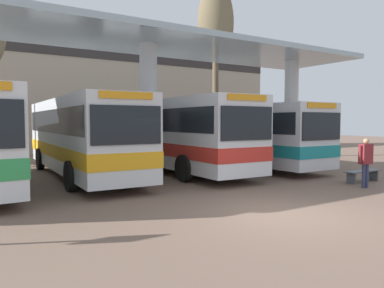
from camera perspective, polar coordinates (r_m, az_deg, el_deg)
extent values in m
plane|color=#755B4C|center=(10.18, 13.27, -10.28)|extent=(100.00, 100.00, 0.00)
cube|color=tan|center=(30.73, -19.00, 7.86)|extent=(40.00, 0.50, 9.72)
cube|color=#332D2D|center=(31.24, -19.14, 14.63)|extent=(40.00, 0.58, 2.33)
cylinder|color=silver|center=(16.37, -6.63, 5.07)|extent=(0.76, 0.76, 5.74)
cylinder|color=silver|center=(21.67, 14.88, 4.58)|extent=(0.76, 0.76, 5.74)
cube|color=#9EB2BC|center=(16.73, -6.70, 15.36)|extent=(22.57, 5.40, 0.24)
cylinder|color=black|center=(12.69, -25.33, -5.45)|extent=(0.33, 1.03, 1.02)
cube|color=silver|center=(17.15, -16.68, 1.44)|extent=(2.83, 11.67, 2.99)
cube|color=black|center=(17.14, -16.71, 3.34)|extent=(2.85, 11.21, 0.96)
cube|color=orange|center=(17.19, -16.64, -0.80)|extent=(2.87, 11.71, 0.54)
cube|color=black|center=(11.56, -9.87, 2.86)|extent=(2.25, 0.14, 1.20)
cube|color=orange|center=(11.59, -9.92, 7.35)|extent=(1.71, 0.11, 0.22)
cylinder|color=black|center=(13.50, -18.02, -4.67)|extent=(0.32, 1.07, 1.07)
cylinder|color=black|center=(14.21, -8.33, -4.14)|extent=(0.32, 1.07, 1.07)
cylinder|color=black|center=(20.14, -22.15, -2.13)|extent=(0.32, 1.07, 1.07)
cylinder|color=black|center=(20.62, -15.42, -1.87)|extent=(0.32, 1.07, 1.07)
cube|color=silver|center=(18.75, -3.71, 1.84)|extent=(2.77, 12.40, 3.05)
cube|color=black|center=(18.74, -3.72, 3.61)|extent=(2.80, 11.91, 0.97)
cube|color=red|center=(18.78, -3.71, -0.25)|extent=(2.81, 12.44, 0.55)
cube|color=black|center=(13.52, 8.42, 3.13)|extent=(2.30, 0.11, 1.22)
cube|color=orange|center=(13.55, 8.45, 7.05)|extent=(1.75, 0.09, 0.22)
cylinder|color=black|center=(14.89, -1.21, -3.71)|extent=(0.30, 1.10, 1.09)
cylinder|color=black|center=(16.27, 6.45, -3.12)|extent=(0.30, 1.10, 1.09)
cylinder|color=black|center=(21.44, -10.84, -1.58)|extent=(0.30, 1.10, 1.09)
cylinder|color=black|center=(22.41, -4.84, -1.31)|extent=(0.30, 1.10, 1.09)
cube|color=silver|center=(20.72, 5.92, 1.69)|extent=(2.52, 12.08, 2.87)
cube|color=black|center=(20.71, 5.93, 3.20)|extent=(2.56, 11.60, 0.92)
cube|color=teal|center=(20.75, 5.91, -0.09)|extent=(2.56, 12.12, 0.52)
cube|color=black|center=(16.38, 19.18, 2.56)|extent=(2.32, 0.06, 1.15)
cube|color=orange|center=(16.39, 19.24, 5.58)|extent=(1.77, 0.05, 0.22)
cylinder|color=black|center=(17.14, 10.32, -2.90)|extent=(0.28, 1.04, 1.04)
cylinder|color=black|center=(18.93, 15.96, -2.38)|extent=(0.28, 1.04, 1.04)
cylinder|color=black|center=(22.83, -1.77, -1.27)|extent=(0.28, 1.04, 1.04)
cylinder|color=black|center=(24.20, 3.39, -1.01)|extent=(0.28, 1.04, 1.04)
cube|color=#4C5156|center=(16.30, 24.59, -3.77)|extent=(1.84, 0.44, 0.04)
cube|color=#4C5156|center=(15.73, 23.09, -4.83)|extent=(0.07, 0.37, 0.42)
cube|color=#4C5156|center=(16.95, 25.93, -4.32)|extent=(0.07, 0.37, 0.42)
cylinder|color=#333856|center=(14.86, 24.68, -4.47)|extent=(0.14, 0.14, 0.87)
cylinder|color=#333856|center=(14.99, 25.09, -4.41)|extent=(0.14, 0.14, 0.87)
cube|color=maroon|center=(14.84, 24.96, -1.39)|extent=(0.50, 0.31, 0.72)
sphere|color=tan|center=(14.81, 25.01, 0.39)|extent=(0.20, 0.20, 0.20)
cylinder|color=maroon|center=(14.63, 24.26, -1.41)|extent=(0.10, 0.10, 0.62)
cylinder|color=maroon|center=(15.06, 25.65, -1.32)|extent=(0.10, 0.10, 0.62)
cylinder|color=brown|center=(24.97, 3.58, 6.46)|extent=(0.40, 0.40, 7.43)
ellipsoid|color=brown|center=(25.76, 3.63, 17.96)|extent=(2.36, 2.36, 5.19)
cube|color=black|center=(29.15, -11.39, 0.31)|extent=(4.30, 1.82, 1.26)
cube|color=#1E2328|center=(29.12, -11.41, 2.12)|extent=(2.39, 1.62, 0.58)
cylinder|color=black|center=(30.42, -9.55, -0.55)|extent=(0.61, 0.24, 0.60)
cylinder|color=black|center=(28.86, -8.36, -0.76)|extent=(0.61, 0.24, 0.60)
cylinder|color=black|center=(29.59, -14.32, -0.72)|extent=(0.61, 0.24, 0.60)
cylinder|color=black|center=(27.98, -13.37, -0.94)|extent=(0.61, 0.24, 0.60)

